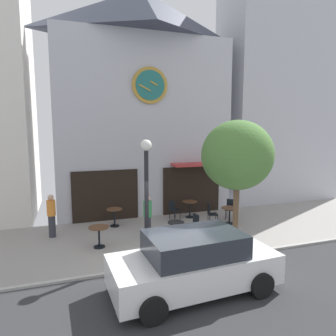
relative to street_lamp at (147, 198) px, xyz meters
name	(u,v)px	position (x,y,z in m)	size (l,w,h in m)	color
ground_plane	(183,273)	(0.71, -1.40, -1.97)	(24.99, 11.56, 0.13)	gray
clock_building	(143,100)	(1.30, 5.75, 3.62)	(8.42, 4.12, 10.74)	#B2B2BC
neighbor_building_right	(277,92)	(9.48, 5.96, 4.32)	(6.60, 3.16, 12.53)	#B2B2BC
street_lamp	(147,198)	(0.00, 0.00, 0.00)	(0.36, 0.36, 3.83)	black
street_tree	(237,156)	(3.17, -0.19, 1.30)	(2.52, 2.27, 4.46)	brown
cafe_table_center_right	(99,233)	(-1.42, 1.25, -1.42)	(0.71, 0.71, 0.75)	black
cafe_table_rightmost	(114,214)	(-0.56, 3.38, -1.42)	(0.67, 0.67, 0.77)	black
cafe_table_near_door	(176,229)	(1.31, 0.85, -1.44)	(0.61, 0.61, 0.77)	black
cafe_table_center_left	(190,206)	(2.99, 3.56, -1.40)	(0.69, 0.69, 0.77)	black
cafe_table_near_curb	(230,212)	(4.29, 2.14, -1.42)	(0.74, 0.74, 0.73)	black
cafe_chair_curbside	(174,209)	(2.13, 3.43, -1.42)	(0.52, 0.52, 0.90)	black
cafe_chair_corner	(175,237)	(0.98, 0.05, -1.42)	(0.54, 0.54, 0.90)	black
cafe_chair_right_end	(211,213)	(3.46, 2.31, -1.42)	(0.48, 0.48, 0.90)	black
cafe_chair_facing_street	(194,224)	(2.14, 1.10, -1.42)	(0.46, 0.46, 0.90)	black
cafe_chair_mid_row	(230,207)	(4.71, 2.80, -1.42)	(0.56, 0.56, 0.90)	black
pedestrian_green	(148,216)	(0.43, 1.56, -1.08)	(0.45, 0.45, 1.67)	#2D2D38
pedestrian_orange	(51,215)	(-3.04, 2.87, -1.08)	(0.43, 0.43, 1.67)	#2D2D38
parked_car_white	(194,262)	(0.62, -2.42, -1.19)	(4.39, 2.21, 1.55)	white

